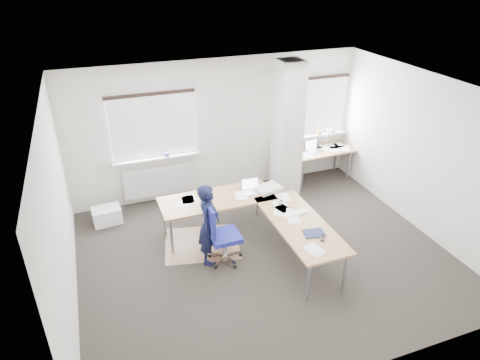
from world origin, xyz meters
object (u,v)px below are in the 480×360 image
object	(u,v)px
desk_side	(321,151)
task_chair	(222,246)
person	(209,224)
desk_main	(259,211)

from	to	relation	value
desk_side	task_chair	distance (m)	3.61
task_chair	person	size ratio (longest dim) A/B	0.78
desk_main	task_chair	world-z (taller)	task_chair
desk_main	person	bearing A→B (deg)	-173.44
desk_side	task_chair	size ratio (longest dim) A/B	1.32
desk_main	desk_side	distance (m)	2.90
desk_main	desk_side	world-z (taller)	desk_side
desk_main	desk_side	xyz separation A→B (m)	(2.24, 1.84, -0.01)
desk_side	person	distance (m)	3.70
task_chair	desk_side	bearing A→B (deg)	33.75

